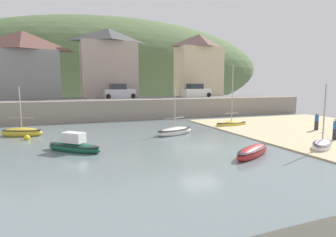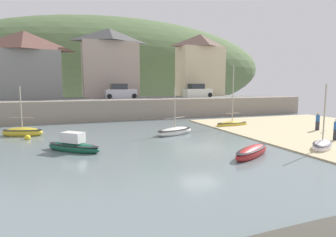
{
  "view_description": "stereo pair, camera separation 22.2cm",
  "coord_description": "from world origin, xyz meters",
  "views": [
    {
      "loc": [
        -8.65,
        -16.9,
        4.29
      ],
      "look_at": [
        -0.59,
        4.85,
        1.45
      ],
      "focal_mm": 30.05,
      "sensor_mm": 36.0,
      "label": 1
    },
    {
      "loc": [
        -8.44,
        -16.98,
        4.29
      ],
      "look_at": [
        -0.59,
        4.85,
        1.45
      ],
      "focal_mm": 30.05,
      "sensor_mm": 36.0,
      "label": 2
    }
  ],
  "objects": [
    {
      "name": "motorboat_with_cabin",
      "position": [
        -8.18,
        1.8,
        0.34
      ],
      "size": [
        3.72,
        3.57,
        1.39
      ],
      "rotation": [
        0.0,
        0.0,
        -0.75
      ],
      "color": "#144F36",
      "rests_on": "ground"
    },
    {
      "name": "sailboat_blue_trim",
      "position": [
        7.28,
        -3.34,
        0.27
      ],
      "size": [
        3.04,
        2.46,
        4.5
      ],
      "rotation": [
        0.0,
        0.0,
        0.56
      ],
      "color": "white",
      "rests_on": "ground"
    },
    {
      "name": "person_on_slipway",
      "position": [
        10.48,
        -1.66,
        0.98
      ],
      "size": [
        0.34,
        0.34,
        1.62
      ],
      "color": "#282833",
      "rests_on": "ground"
    },
    {
      "name": "quay_seawall",
      "position": [
        0.0,
        17.5,
        1.36
      ],
      "size": [
        48.0,
        9.4,
        2.4
      ],
      "color": "gray",
      "rests_on": "ground"
    },
    {
      "name": "parked_car_by_wall",
      "position": [
        9.7,
        20.7,
        3.2
      ],
      "size": [
        4.17,
        1.89,
        1.95
      ],
      "rotation": [
        0.0,
        0.0,
        0.05
      ],
      "color": "silver",
      "rests_on": "ground"
    },
    {
      "name": "fishing_boat_green",
      "position": [
        0.17,
        5.23,
        0.26
      ],
      "size": [
        4.11,
        2.75,
        4.21
      ],
      "rotation": [
        0.0,
        0.0,
        0.41
      ],
      "color": "silver",
      "rests_on": "ground"
    },
    {
      "name": "person_near_water",
      "position": [
        13.03,
        2.31,
        0.98
      ],
      "size": [
        0.34,
        0.34,
        1.62
      ],
      "color": "#282833",
      "rests_on": "ground"
    },
    {
      "name": "sailboat_nearest_shore",
      "position": [
        -12.07,
        9.01,
        0.29
      ],
      "size": [
        3.63,
        2.34,
        4.32
      ],
      "rotation": [
        0.0,
        0.0,
        -0.34
      ],
      "color": "gold",
      "rests_on": "ground"
    },
    {
      "name": "mooring_buoy",
      "position": [
        -11.47,
        7.06,
        0.14
      ],
      "size": [
        0.46,
        0.46,
        0.46
      ],
      "color": "yellow",
      "rests_on": "ground"
    },
    {
      "name": "sailboat_white_hull",
      "position": [
        7.38,
        7.59,
        0.27
      ],
      "size": [
        3.81,
        1.3,
        6.29
      ],
      "rotation": [
        0.0,
        0.0,
        0.08
      ],
      "color": "gold",
      "rests_on": "ground"
    },
    {
      "name": "parked_car_near_slipway",
      "position": [
        -1.66,
        20.7,
        3.2
      ],
      "size": [
        4.11,
        1.82,
        1.95
      ],
      "rotation": [
        0.0,
        0.0,
        0.01
      ],
      "color": "#B0B1BC",
      "rests_on": "ground"
    },
    {
      "name": "waterfront_building_left",
      "position": [
        -13.46,
        25.2,
        6.93
      ],
      "size": [
        9.28,
        4.51,
        8.87
      ],
      "color": "gray",
      "rests_on": "ground"
    },
    {
      "name": "sailboat_tall_mast",
      "position": [
        1.88,
        -3.17,
        0.25
      ],
      "size": [
        3.95,
        2.93,
        0.8
      ],
      "rotation": [
        0.0,
        0.0,
        0.55
      ],
      "color": "#A92625",
      "rests_on": "ground"
    },
    {
      "name": "waterfront_building_right",
      "position": [
        12.3,
        25.2,
        7.46
      ],
      "size": [
        7.34,
        4.66,
        9.93
      ],
      "color": "beige",
      "rests_on": "ground"
    },
    {
      "name": "hillside_backdrop",
      "position": [
        2.66,
        55.2,
        8.22
      ],
      "size": [
        80.0,
        44.0,
        23.49
      ],
      "color": "#556E42",
      "rests_on": "ground"
    },
    {
      "name": "waterfront_building_centre",
      "position": [
        -2.31,
        25.2,
        7.44
      ],
      "size": [
        8.09,
        4.92,
        9.91
      ],
      "color": "#AA9788",
      "rests_on": "ground"
    }
  ]
}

